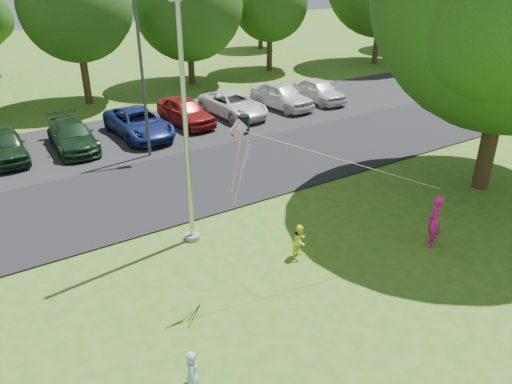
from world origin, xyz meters
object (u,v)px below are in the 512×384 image
trash_can (244,125)px  child_blue (192,369)px  flagpole (185,113)px  street_lamp (148,64)px  woman (434,221)px  kite (248,150)px  child_yellow (300,241)px

trash_can → child_blue: trash_can is taller
flagpole → street_lamp: flagpole is taller
woman → kite: 6.88m
flagpole → woman: flagpole is taller
woman → child_blue: size_ratio=2.02×
trash_can → street_lamp: bearing=-176.0°
flagpole → child_blue: 7.09m
woman → child_yellow: bearing=-59.9°
child_blue → flagpole: bearing=3.9°
street_lamp → trash_can: bearing=17.2°
woman → child_blue: 8.83m
street_lamp → trash_can: (4.89, 0.34, -3.62)m
child_yellow → street_lamp: bearing=68.7°
flagpole → child_blue: (-2.68, -5.39, -3.74)m
woman → child_blue: (-8.76, -0.99, -0.43)m
street_lamp → woman: size_ratio=3.98×
street_lamp → child_yellow: bearing=-74.9°
street_lamp → kite: street_lamp is taller
flagpole → street_lamp: 7.73m
street_lamp → trash_can: 6.09m
street_lamp → child_blue: bearing=-96.4°
street_lamp → kite: (-1.80, -10.69, -0.08)m
child_yellow → child_blue: bearing=-174.3°
kite → child_yellow: bearing=9.1°
kite → child_blue: bearing=-146.5°
woman → kite: (-5.98, 1.20, 3.18)m
trash_can → child_yellow: size_ratio=0.93×
flagpole → trash_can: size_ratio=10.21×
trash_can → child_yellow: (-4.54, -10.50, 0.03)m
street_lamp → child_yellow: size_ratio=6.48×
flagpole → kite: bearing=-88.1°
trash_can → child_yellow: 11.44m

